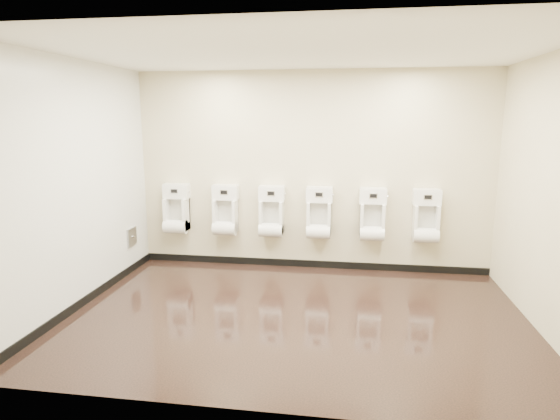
% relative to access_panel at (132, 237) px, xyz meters
% --- Properties ---
extents(ground, '(5.00, 3.50, 0.00)m').
position_rel_access_panel_xyz_m(ground, '(2.48, -1.20, -0.50)').
color(ground, black).
rests_on(ground, ground).
extents(ceiling, '(5.00, 3.50, 0.00)m').
position_rel_access_panel_xyz_m(ceiling, '(2.48, -1.20, 2.30)').
color(ceiling, white).
extents(back_wall, '(5.00, 0.02, 2.80)m').
position_rel_access_panel_xyz_m(back_wall, '(2.48, 0.55, 0.90)').
color(back_wall, beige).
rests_on(back_wall, ground).
extents(front_wall, '(5.00, 0.02, 2.80)m').
position_rel_access_panel_xyz_m(front_wall, '(2.48, -2.95, 0.90)').
color(front_wall, beige).
rests_on(front_wall, ground).
extents(left_wall, '(0.02, 3.50, 2.80)m').
position_rel_access_panel_xyz_m(left_wall, '(-0.02, -1.20, 0.90)').
color(left_wall, beige).
rests_on(left_wall, ground).
extents(right_wall, '(0.02, 3.50, 2.80)m').
position_rel_access_panel_xyz_m(right_wall, '(4.98, -1.20, 0.90)').
color(right_wall, beige).
rests_on(right_wall, ground).
extents(tile_overlay_left, '(0.01, 3.50, 2.80)m').
position_rel_access_panel_xyz_m(tile_overlay_left, '(-0.01, -1.20, 0.90)').
color(tile_overlay_left, white).
rests_on(tile_overlay_left, ground).
extents(skirting_back, '(5.00, 0.02, 0.10)m').
position_rel_access_panel_xyz_m(skirting_back, '(2.48, 0.54, -0.45)').
color(skirting_back, black).
rests_on(skirting_back, ground).
extents(skirting_left, '(0.02, 3.50, 0.10)m').
position_rel_access_panel_xyz_m(skirting_left, '(-0.01, -1.20, -0.45)').
color(skirting_left, black).
rests_on(skirting_left, ground).
extents(access_panel, '(0.04, 0.25, 0.25)m').
position_rel_access_panel_xyz_m(access_panel, '(0.00, 0.00, 0.00)').
color(access_panel, '#9E9EA3').
rests_on(access_panel, left_wall).
extents(urinal_0, '(0.38, 0.29, 0.71)m').
position_rel_access_panel_xyz_m(urinal_0, '(0.51, 0.42, 0.28)').
color(urinal_0, white).
rests_on(urinal_0, back_wall).
extents(urinal_1, '(0.38, 0.29, 0.71)m').
position_rel_access_panel_xyz_m(urinal_1, '(1.25, 0.42, 0.28)').
color(urinal_1, white).
rests_on(urinal_1, back_wall).
extents(urinal_2, '(0.38, 0.29, 0.71)m').
position_rel_access_panel_xyz_m(urinal_2, '(1.93, 0.42, 0.28)').
color(urinal_2, white).
rests_on(urinal_2, back_wall).
extents(urinal_3, '(0.38, 0.29, 0.71)m').
position_rel_access_panel_xyz_m(urinal_3, '(2.61, 0.42, 0.28)').
color(urinal_3, white).
rests_on(urinal_3, back_wall).
extents(urinal_4, '(0.38, 0.29, 0.71)m').
position_rel_access_panel_xyz_m(urinal_4, '(3.35, 0.42, 0.28)').
color(urinal_4, white).
rests_on(urinal_4, back_wall).
extents(urinal_5, '(0.38, 0.29, 0.71)m').
position_rel_access_panel_xyz_m(urinal_5, '(4.07, 0.42, 0.28)').
color(urinal_5, white).
rests_on(urinal_5, back_wall).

